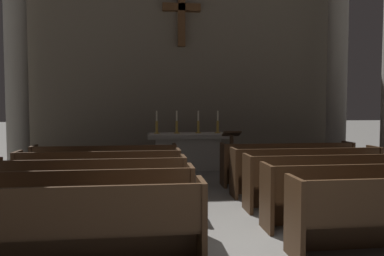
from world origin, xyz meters
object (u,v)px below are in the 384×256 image
pew_left_row_5 (106,167)px  candlestick_inner_left (177,126)px  pew_right_row_2 (364,194)px  column_left_third (16,44)px  pew_left_row_4 (100,176)px  altar (188,150)px  candlestick_inner_right (198,126)px  pew_right_row_4 (306,171)px  pew_right_row_3 (331,181)px  pew_left_row_2 (82,203)px  column_right_third (337,51)px  candlestick_outer_left (157,126)px  lectern (231,155)px  candlestick_outer_right (218,126)px  pew_left_row_1 (66,227)px  pew_left_row_3 (92,187)px  pew_right_row_5 (287,163)px

pew_left_row_5 → candlestick_inner_left: candlestick_inner_left is taller
pew_left_row_5 → candlestick_inner_left: bearing=53.4°
pew_right_row_2 → column_left_third: (-6.66, 5.84, 2.98)m
pew_left_row_4 → altar: size_ratio=1.35×
pew_left_row_5 → candlestick_inner_right: 3.31m
pew_right_row_4 → altar: bearing=121.4°
pew_right_row_3 → candlestick_inner_left: bearing=118.3°
pew_left_row_2 → pew_right_row_2: 3.98m
column_right_third → candlestick_outer_left: bearing=-173.8°
pew_left_row_4 → lectern: 3.61m
pew_left_row_4 → pew_right_row_2: same height
altar → candlestick_inner_left: size_ratio=3.52×
column_left_third → candlestick_outer_right: bearing=-6.2°
lectern → pew_right_row_2: bearing=-75.8°
candlestick_inner_left → column_right_third: bearing=6.9°
pew_right_row_4 → candlestick_outer_left: size_ratio=4.74×
pew_left_row_4 → candlestick_inner_right: (2.29, 3.26, 0.73)m
pew_right_row_3 → candlestick_outer_left: candlestick_outer_left is taller
column_left_third → column_right_third: 9.34m
pew_left_row_1 → altar: (1.99, 6.22, 0.06)m
pew_left_row_3 → candlestick_inner_right: candlestick_inner_right is taller
pew_left_row_4 → column_right_third: column_right_third is taller
lectern → pew_left_row_3: bearing=-134.1°
pew_left_row_1 → column_right_third: column_right_third is taller
pew_left_row_5 → column_right_third: bearing=23.4°
pew_left_row_5 → column_right_third: 7.85m
pew_right_row_2 → column_left_third: bearing=138.8°
pew_left_row_3 → pew_right_row_3: 3.98m
candlestick_inner_right → pew_right_row_5: bearing=-53.4°
pew_right_row_5 → column_left_third: column_left_third is taller
column_right_third → pew_left_row_1: bearing=-134.3°
pew_left_row_3 → candlestick_outer_right: candlestick_outer_right is taller
candlestick_outer_left → lectern: candlestick_outer_left is taller
column_left_third → pew_right_row_5: bearing=-23.4°
candlestick_inner_left → pew_left_row_4: bearing=-117.4°
pew_right_row_3 → lectern: bearing=108.6°
pew_left_row_2 → pew_left_row_3: 0.99m
column_left_third → candlestick_outer_left: (3.82, -0.60, -2.25)m
candlestick_outer_left → candlestick_outer_right: size_ratio=1.00×
pew_left_row_5 → pew_right_row_3: size_ratio=1.00×
pew_left_row_5 → altar: (1.99, 2.28, 0.06)m
pew_left_row_2 → pew_right_row_4: size_ratio=1.00×
pew_left_row_3 → pew_right_row_3: (3.98, 0.00, 0.00)m
pew_right_row_4 → pew_right_row_3: bearing=-90.0°
pew_left_row_4 → pew_right_row_4: bearing=0.0°
pew_left_row_1 → pew_right_row_4: (3.98, 2.96, 0.00)m
pew_right_row_3 → column_right_third: (2.68, 4.85, 2.98)m
pew_right_row_3 → lectern: (-1.02, 3.05, 0.07)m
pew_left_row_1 → candlestick_inner_left: bearing=74.8°
pew_left_row_1 → candlestick_inner_right: bearing=69.8°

